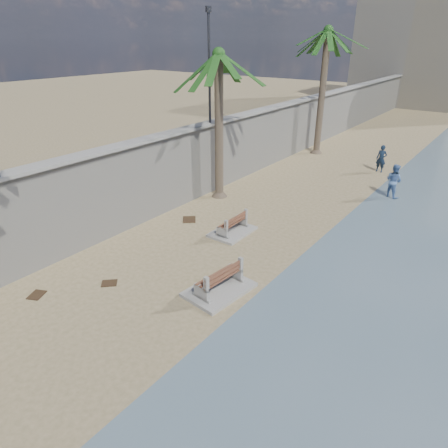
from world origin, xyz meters
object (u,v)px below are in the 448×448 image
Objects in this scene: bench_far at (232,225)px; palm_mid at (219,56)px; bench_near at (219,281)px; palm_back at (328,32)px; person_a at (382,157)px; person_b at (394,179)px.

bench_far is 7.68m from palm_mid.
bench_far is at bearing -45.39° from palm_mid.
bench_near is 0.26× the size of palm_back.
bench_far is at bearing -79.20° from palm_back.
person_a is (2.31, 12.21, 0.58)m from bench_far.
palm_mid reaches higher than person_a.
bench_near is 10.61m from palm_mid.
person_b is (7.15, 5.24, -5.76)m from palm_mid.
palm_back reaches higher than person_a.
palm_back is 4.68× the size of person_a.
palm_mid is 12.06m from person_a.
bench_far is 1.02× the size of person_b.
palm_mid is at bearing -91.91° from palm_back.
person_a is at bearing -44.12° from person_b.
person_a is 0.98× the size of person_b.
bench_far is 9.29m from person_b.
palm_mid is at bearing -118.83° from person_a.
bench_near is 0.30× the size of palm_mid.
bench_near is at bearing 101.63° from person_b.
bench_far is 12.44m from person_a.
palm_back is at bearing -18.73° from person_b.
person_b is at bearing 80.63° from bench_near.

